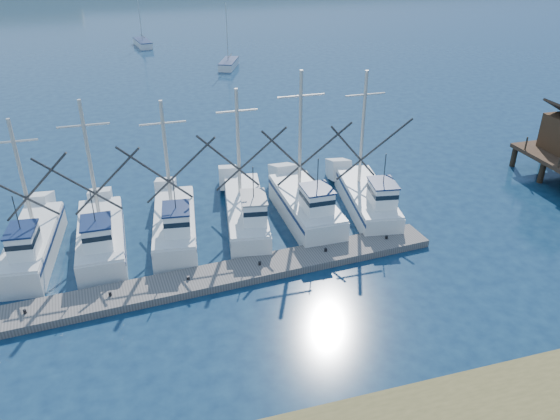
# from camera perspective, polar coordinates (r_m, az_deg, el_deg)

# --- Properties ---
(ground) EXTENTS (500.00, 500.00, 0.00)m
(ground) POSITION_cam_1_polar(r_m,az_deg,el_deg) (27.12, 10.56, -12.08)
(ground) COLOR #0D213A
(ground) RESTS_ON ground
(floating_dock) EXTENTS (32.64, 4.55, 0.43)m
(floating_dock) POSITION_cam_1_polar(r_m,az_deg,el_deg) (29.46, -13.36, -8.22)
(floating_dock) COLOR #66605C
(floating_dock) RESTS_ON ground
(trawler_fleet) EXTENTS (32.18, 9.23, 9.45)m
(trawler_fleet) POSITION_cam_1_polar(r_m,az_deg,el_deg) (33.39, -11.90, -1.88)
(trawler_fleet) COLOR silver
(trawler_fleet) RESTS_ON ground
(sailboat_near) EXTENTS (3.65, 5.47, 8.10)m
(sailboat_near) POSITION_cam_1_polar(r_m,az_deg,el_deg) (75.14, -5.38, 14.95)
(sailboat_near) COLOR silver
(sailboat_near) RESTS_ON ground
(sailboat_far) EXTENTS (2.66, 6.21, 8.10)m
(sailboat_far) POSITION_cam_1_polar(r_m,az_deg,el_deg) (91.04, -14.14, 16.55)
(sailboat_far) COLOR silver
(sailboat_far) RESTS_ON ground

